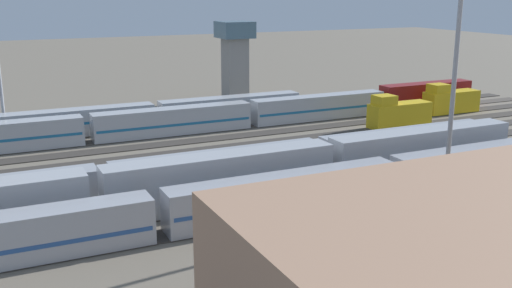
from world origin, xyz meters
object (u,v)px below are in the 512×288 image
(train_on_track_1, at_px, (159,122))
(train_on_track_7, at_px, (94,197))
(train_on_track_2, at_px, (450,100))
(control_tower, at_px, (235,55))
(light_mast_1, at_px, (460,14))
(train_on_track_0, at_px, (156,115))
(train_on_track_6, at_px, (221,169))
(train_on_track_8, at_px, (265,198))
(train_on_track_3, at_px, (398,113))

(train_on_track_1, xyz_separation_m, train_on_track_7, (14.56, 30.00, 0.56))
(train_on_track_2, distance_m, control_tower, 39.13)
(train_on_track_7, distance_m, train_on_track_2, 68.27)
(train_on_track_7, bearing_deg, light_mast_1, 165.44)
(train_on_track_0, bearing_deg, light_mast_1, 110.96)
(train_on_track_2, xyz_separation_m, train_on_track_6, (49.60, 20.00, -0.14))
(train_on_track_2, relative_size, train_on_track_8, 0.09)
(train_on_track_7, bearing_deg, train_on_track_0, -114.06)
(train_on_track_8, bearing_deg, train_on_track_6, -88.41)
(train_on_track_6, distance_m, control_tower, 52.13)
(train_on_track_3, bearing_deg, train_on_track_1, -16.29)
(train_on_track_1, height_order, control_tower, control_tower)
(train_on_track_3, relative_size, train_on_track_2, 1.00)
(train_on_track_0, relative_size, train_on_track_7, 0.49)
(train_on_track_8, xyz_separation_m, light_mast_1, (-18.04, 3.38, 16.05))
(train_on_track_8, relative_size, train_on_track_6, 1.61)
(train_on_track_8, bearing_deg, light_mast_1, 169.40)
(train_on_track_8, bearing_deg, train_on_track_1, -90.59)
(train_on_track_7, height_order, train_on_track_8, train_on_track_7)
(train_on_track_8, bearing_deg, train_on_track_2, -148.69)
(train_on_track_1, xyz_separation_m, train_on_track_6, (0.64, 25.00, -0.04))
(train_on_track_2, height_order, light_mast_1, light_mast_1)
(train_on_track_1, height_order, light_mast_1, light_mast_1)
(train_on_track_1, distance_m, train_on_track_7, 33.35)
(train_on_track_7, relative_size, train_on_track_6, 1.34)
(light_mast_1, xyz_separation_m, control_tower, (-3.55, -60.26, -9.63))
(train_on_track_0, height_order, train_on_track_2, train_on_track_2)
(train_on_track_7, bearing_deg, control_tower, -124.60)
(train_on_track_6, xyz_separation_m, light_mast_1, (-18.32, 13.38, 16.09))
(train_on_track_3, relative_size, train_on_track_6, 0.14)
(train_on_track_6, relative_size, light_mast_1, 2.49)
(train_on_track_3, distance_m, train_on_track_1, 35.66)
(train_on_track_3, bearing_deg, control_tower, -67.82)
(train_on_track_0, relative_size, train_on_track_1, 0.41)
(train_on_track_8, xyz_separation_m, control_tower, (-21.59, -56.88, 6.42))
(train_on_track_7, relative_size, control_tower, 6.55)
(train_on_track_7, distance_m, train_on_track_6, 14.81)
(train_on_track_0, distance_m, train_on_track_1, 5.11)
(train_on_track_1, relative_size, control_tower, 7.87)
(train_on_track_1, height_order, train_on_track_6, train_on_track_1)
(train_on_track_1, relative_size, train_on_track_8, 1.00)
(train_on_track_3, xyz_separation_m, train_on_track_7, (48.79, 20.00, 0.46))
(train_on_track_0, relative_size, light_mast_1, 1.65)
(train_on_track_3, height_order, light_mast_1, light_mast_1)
(train_on_track_0, xyz_separation_m, train_on_track_6, (1.70, 30.00, 0.01))
(train_on_track_2, height_order, train_on_track_6, train_on_track_2)
(light_mast_1, bearing_deg, train_on_track_0, -69.04)
(light_mast_1, bearing_deg, train_on_track_8, -10.60)
(train_on_track_3, bearing_deg, train_on_track_2, -161.26)
(train_on_track_3, bearing_deg, train_on_track_8, 35.86)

